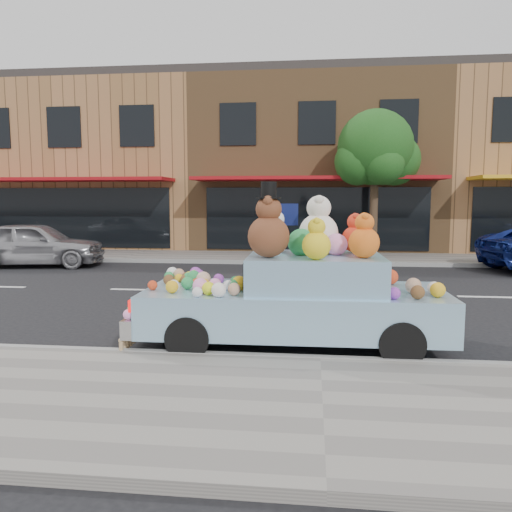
# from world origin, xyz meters

# --- Properties ---
(ground) EXTENTS (120.00, 120.00, 0.00)m
(ground) POSITION_xyz_m (0.00, 0.00, 0.00)
(ground) COLOR black
(ground) RESTS_ON ground
(near_sidewalk) EXTENTS (60.00, 3.00, 0.12)m
(near_sidewalk) POSITION_xyz_m (0.00, -6.50, 0.06)
(near_sidewalk) COLOR gray
(near_sidewalk) RESTS_ON ground
(far_sidewalk) EXTENTS (60.00, 3.00, 0.12)m
(far_sidewalk) POSITION_xyz_m (0.00, 6.50, 0.06)
(far_sidewalk) COLOR gray
(far_sidewalk) RESTS_ON ground
(near_kerb) EXTENTS (60.00, 0.12, 0.13)m
(near_kerb) POSITION_xyz_m (0.00, -5.00, 0.07)
(near_kerb) COLOR gray
(near_kerb) RESTS_ON ground
(far_kerb) EXTENTS (60.00, 0.12, 0.13)m
(far_kerb) POSITION_xyz_m (0.00, 5.00, 0.07)
(far_kerb) COLOR gray
(far_kerb) RESTS_ON ground
(storefront_left) EXTENTS (10.00, 9.80, 7.30)m
(storefront_left) POSITION_xyz_m (-10.00, 11.97, 3.64)
(storefront_left) COLOR #9D6C42
(storefront_left) RESTS_ON ground
(storefront_mid) EXTENTS (10.00, 9.80, 7.30)m
(storefront_mid) POSITION_xyz_m (0.00, 11.97, 3.64)
(storefront_mid) COLOR olive
(storefront_mid) RESTS_ON ground
(street_tree) EXTENTS (3.00, 2.70, 5.22)m
(street_tree) POSITION_xyz_m (2.03, 6.55, 3.69)
(street_tree) COLOR #38281C
(street_tree) RESTS_ON ground
(car_silver) EXTENTS (4.46, 2.36, 1.44)m
(car_silver) POSITION_xyz_m (-8.93, 3.68, 0.72)
(car_silver) COLOR #A3A2A7
(car_silver) RESTS_ON ground
(art_car) EXTENTS (4.51, 1.83, 2.39)m
(art_car) POSITION_xyz_m (-0.36, -4.15, 0.80)
(art_car) COLOR black
(art_car) RESTS_ON ground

